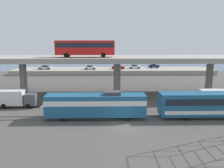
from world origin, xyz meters
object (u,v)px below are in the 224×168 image
at_px(service_truck_east, 17,98).
at_px(parked_car_3, 45,67).
at_px(transit_bus_on_overpass, 85,47).
at_px(parked_car_2, 154,66).
at_px(train_locomotive, 91,104).
at_px(service_truck_west, 217,97).
at_px(parked_car_0, 118,67).
at_px(parked_car_4, 135,67).
at_px(parked_car_1, 90,67).

height_order(service_truck_east, parked_car_3, parked_car_3).
xyz_separation_m(transit_bus_on_overpass, parked_car_2, (22.31, 39.31, -7.97)).
bearing_deg(parked_car_2, train_locomotive, -110.80).
height_order(service_truck_west, parked_car_0, parked_car_0).
height_order(service_truck_west, parked_car_3, parked_car_3).
height_order(train_locomotive, parked_car_2, train_locomotive).
bearing_deg(parked_car_4, parked_car_1, -172.45).
relative_size(train_locomotive, parked_car_4, 3.50).
relative_size(train_locomotive, parked_car_3, 3.42).
height_order(train_locomotive, parked_car_3, train_locomotive).
relative_size(service_truck_east, parked_car_1, 1.59).
height_order(service_truck_west, parked_car_4, parked_car_4).
relative_size(parked_car_0, parked_car_2, 1.15).
distance_m(service_truck_west, parked_car_3, 60.31).
height_order(transit_bus_on_overpass, parked_car_3, transit_bus_on_overpass).
xyz_separation_m(transit_bus_on_overpass, parked_car_1, (-1.67, 34.72, -7.97)).
bearing_deg(parked_car_2, service_truck_east, -125.82).
bearing_deg(service_truck_west, transit_bus_on_overpass, 162.44).
distance_m(parked_car_3, parked_car_4, 32.79).
bearing_deg(train_locomotive, parked_car_2, -110.80).
distance_m(parked_car_0, parked_car_4, 6.51).
distance_m(service_truck_east, parked_car_4, 51.72).
xyz_separation_m(service_truck_west, parked_car_1, (-25.95, 42.40, 0.78)).
bearing_deg(service_truck_west, parked_car_0, 110.37).
xyz_separation_m(train_locomotive, parked_car_4, (12.60, 50.92, 0.22)).
bearing_deg(parked_car_4, parked_car_3, -177.10).
relative_size(parked_car_1, parked_car_4, 0.94).
relative_size(train_locomotive, service_truck_west, 2.35).
distance_m(transit_bus_on_overpass, parked_car_0, 37.00).
bearing_deg(parked_car_1, service_truck_east, -103.19).
relative_size(service_truck_west, service_truck_east, 1.00).
distance_m(service_truck_west, parked_car_2, 47.03).
relative_size(transit_bus_on_overpass, service_truck_west, 1.76).
xyz_separation_m(service_truck_east, parked_car_3, (-6.50, 42.90, 0.78)).
bearing_deg(parked_car_4, transit_bus_on_overpass, -111.66).
xyz_separation_m(train_locomotive, transit_bus_on_overpass, (-2.04, 14.04, 8.19)).
height_order(train_locomotive, parked_car_4, train_locomotive).
xyz_separation_m(parked_car_0, parked_car_4, (6.27, 1.73, -0.00)).
bearing_deg(parked_car_3, parked_car_0, 179.84).
relative_size(train_locomotive, transit_bus_on_overpass, 1.33).
xyz_separation_m(train_locomotive, parked_car_0, (6.33, 49.19, 0.22)).
height_order(parked_car_1, parked_car_3, same).
relative_size(train_locomotive, parked_car_2, 3.92).
height_order(service_truck_east, parked_car_2, parked_car_2).
bearing_deg(parked_car_0, parked_car_4, 15.42).
distance_m(train_locomotive, parked_car_3, 53.22).
bearing_deg(parked_car_0, parked_car_1, -177.54).
bearing_deg(transit_bus_on_overpass, parked_car_0, -103.40).
height_order(parked_car_3, parked_car_4, same).
bearing_deg(train_locomotive, service_truck_east, -24.97).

